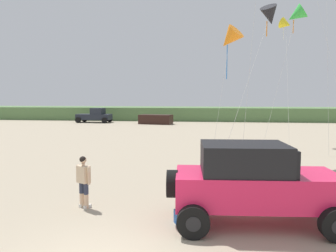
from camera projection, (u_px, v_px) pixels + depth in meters
name	position (u px, v px, depth m)	size (l,w,h in m)	color
dune_ridge	(224.00, 114.00, 49.45)	(90.00, 7.23, 1.91)	#567A47
jeep	(254.00, 182.00, 9.11)	(4.93, 2.66, 2.26)	#EA2151
person_watching	(84.00, 179.00, 10.48)	(0.56, 0.44, 1.67)	#DBB28E
cooler_box	(185.00, 217.00, 9.25)	(0.56, 0.36, 0.38)	#23519E
distant_pickup	(95.00, 116.00, 44.93)	(4.67, 2.52, 1.98)	#1E232D
distant_sedan	(156.00, 119.00, 42.41)	(4.20, 1.70, 1.20)	black
kite_pink_ribbon	(230.00, 39.00, 20.35)	(2.00, 3.61, 8.04)	orange
kite_white_parafoil	(270.00, 16.00, 17.84)	(3.65, 5.39, 8.58)	black
kite_black_sled	(296.00, 15.00, 21.55)	(3.20, 3.03, 9.56)	green
kite_red_delta	(286.00, 24.00, 24.43)	(1.24, 5.65, 9.41)	yellow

